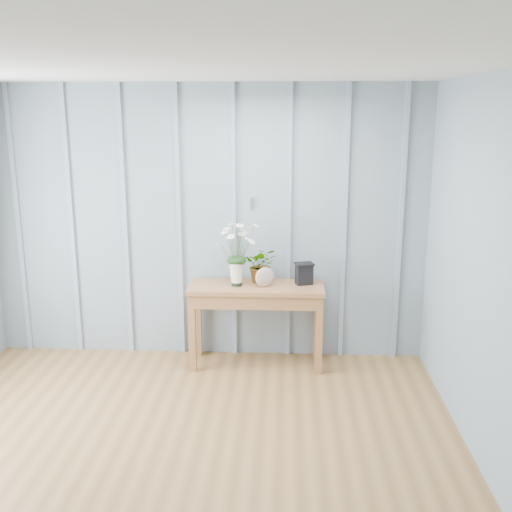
# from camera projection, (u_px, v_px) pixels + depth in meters

# --- Properties ---
(ground) EXTENTS (4.50, 4.50, 0.00)m
(ground) POSITION_uv_depth(u_px,v_px,m) (161.00, 500.00, 3.58)
(ground) COLOR brown
(ground) RESTS_ON ground
(room_shell) EXTENTS (4.00, 4.50, 2.50)m
(room_shell) POSITION_uv_depth(u_px,v_px,m) (178.00, 153.00, 3.99)
(room_shell) COLOR #8193A0
(room_shell) RESTS_ON ground
(sideboard) EXTENTS (1.20, 0.45, 0.75)m
(sideboard) POSITION_uv_depth(u_px,v_px,m) (256.00, 298.00, 5.34)
(sideboard) COLOR #925D35
(sideboard) RESTS_ON ground
(daisy_vase) EXTENTS (0.42, 0.32, 0.59)m
(daisy_vase) POSITION_uv_depth(u_px,v_px,m) (236.00, 245.00, 5.21)
(daisy_vase) COLOR black
(daisy_vase) RESTS_ON sideboard
(spider_plant) EXTENTS (0.29, 0.25, 0.32)m
(spider_plant) POSITION_uv_depth(u_px,v_px,m) (262.00, 265.00, 5.37)
(spider_plant) COLOR #153616
(spider_plant) RESTS_ON sideboard
(felt_disc_vessel) EXTENTS (0.18, 0.13, 0.18)m
(felt_disc_vessel) POSITION_uv_depth(u_px,v_px,m) (265.00, 277.00, 5.24)
(felt_disc_vessel) COLOR #9A595F
(felt_disc_vessel) RESTS_ON sideboard
(carved_box) EXTENTS (0.19, 0.16, 0.19)m
(carved_box) POSITION_uv_depth(u_px,v_px,m) (304.00, 273.00, 5.32)
(carved_box) COLOR black
(carved_box) RESTS_ON sideboard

